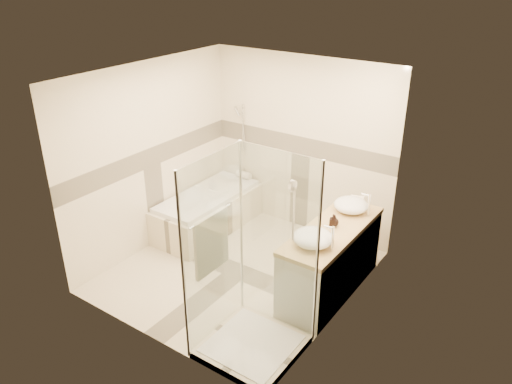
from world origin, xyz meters
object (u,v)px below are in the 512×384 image
Objects in this scene: amenity_bottle_b at (334,220)px; bathtub at (208,210)px; vessel_sink_near at (351,205)px; amenity_bottle_a at (333,221)px; shower_enclosure at (247,302)px; vessel_sink_far at (313,238)px; vanity at (331,260)px.

bathtub is at bearing 172.36° from amenity_bottle_b.
amenity_bottle_a is at bearing -90.00° from vessel_sink_near.
shower_enclosure is 1.39m from amenity_bottle_a.
bathtub is 2.36m from vessel_sink_far.
amenity_bottle_a is at bearing -90.00° from amenity_bottle_b.
amenity_bottle_a is at bearing -8.62° from bathtub.
amenity_bottle_a is at bearing 90.00° from vessel_sink_far.
vessel_sink_near is 0.44m from amenity_bottle_b.
amenity_bottle_a reaches higher than bathtub.
shower_enclosure is 0.97m from vessel_sink_far.
amenity_bottle_a reaches higher than vanity.
vanity is at bearing 77.03° from shower_enclosure.
vessel_sink_far reaches higher than bathtub.
vessel_sink_near is 2.57× the size of amenity_bottle_a.
bathtub is 12.53× the size of amenity_bottle_b.
vessel_sink_far is at bearing -20.39° from bathtub.
bathtub is 10.66× the size of amenity_bottle_a.
amenity_bottle_b is (0.00, 0.04, -0.01)m from amenity_bottle_a.
bathtub is at bearing 170.75° from vanity.
vessel_sink_near reaches higher than amenity_bottle_b.
bathtub is 2.18m from vanity.
vanity is 0.71m from vessel_sink_near.
amenity_bottle_a is (0.00, -0.48, -0.00)m from vessel_sink_near.
shower_enclosure reaches higher than vessel_sink_far.
vessel_sink_far is 2.71× the size of amenity_bottle_a.
shower_enclosure is at bearing -41.10° from bathtub.
shower_enclosure is at bearing -108.21° from vessel_sink_far.
amenity_bottle_a is 1.17× the size of amenity_bottle_b.
amenity_bottle_b is at bearing 90.00° from amenity_bottle_a.
amenity_bottle_b is at bearing -90.00° from vessel_sink_near.
shower_enclosure is at bearing -102.97° from vanity.
shower_enclosure is at bearing -101.55° from amenity_bottle_b.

